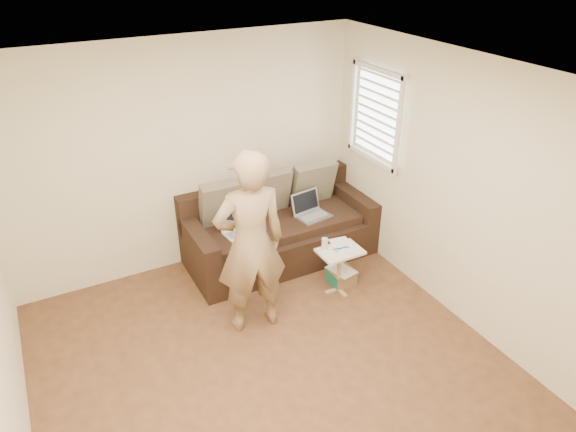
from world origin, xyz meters
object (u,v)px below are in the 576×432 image
at_px(sofa, 281,227).
at_px(drinking_glass, 325,244).
at_px(striped_box, 341,276).
at_px(person, 251,244).
at_px(side_table, 339,270).
at_px(laptop_white, 241,234).
at_px(laptop_silver, 314,217).

relative_size(sofa, drinking_glass, 18.33).
xyz_separation_m(drinking_glass, striped_box, (0.22, -0.02, -0.48)).
xyz_separation_m(sofa, person, (-0.79, -0.94, 0.52)).
bearing_deg(side_table, sofa, 106.81).
xyz_separation_m(sofa, drinking_glass, (0.14, -0.76, 0.15)).
distance_m(person, striped_box, 1.44).
bearing_deg(laptop_white, laptop_silver, -9.86).
relative_size(sofa, side_table, 4.31).
bearing_deg(person, laptop_white, -100.16).
bearing_deg(sofa, laptop_silver, -18.74).
bearing_deg(sofa, drinking_glass, -79.73).
height_order(sofa, striped_box, sofa).
bearing_deg(drinking_glass, sofa, 100.27).
relative_size(side_table, drinking_glass, 4.26).
height_order(laptop_silver, drinking_glass, laptop_silver).
bearing_deg(sofa, laptop_white, -171.88).
height_order(person, side_table, person).
bearing_deg(striped_box, sofa, 114.81).
distance_m(side_table, striped_box, 0.21).
bearing_deg(laptop_white, sofa, 1.49).
distance_m(sofa, drinking_glass, 0.78).
height_order(laptop_white, striped_box, laptop_white).
relative_size(person, striped_box, 6.70).
bearing_deg(laptop_silver, laptop_white, 167.83).
distance_m(sofa, person, 1.33).
xyz_separation_m(laptop_silver, person, (-1.17, -0.81, 0.42)).
height_order(side_table, drinking_glass, drinking_glass).
xyz_separation_m(laptop_white, side_table, (0.79, -0.79, -0.26)).
xyz_separation_m(laptop_white, person, (-0.26, -0.86, 0.42)).
distance_m(laptop_white, striped_box, 1.21).
bearing_deg(side_table, laptop_white, 135.00).
bearing_deg(person, striped_box, -165.33).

